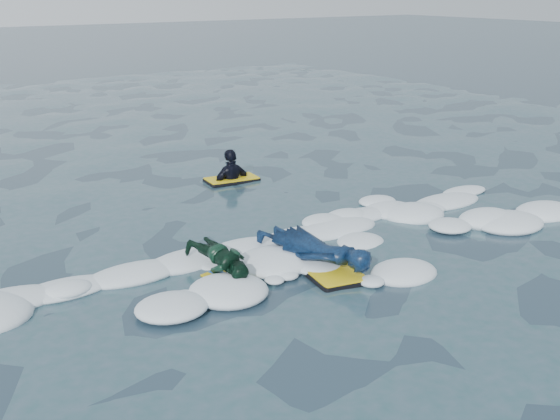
{
  "coord_description": "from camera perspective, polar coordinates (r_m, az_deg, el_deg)",
  "views": [
    {
      "loc": [
        -4.32,
        -6.37,
        3.53
      ],
      "look_at": [
        1.08,
        1.6,
        0.44
      ],
      "focal_mm": 45.0,
      "sensor_mm": 36.0,
      "label": 1
    }
  ],
  "objects": [
    {
      "name": "foam_band",
      "position": [
        9.27,
        -3.57,
        -4.61
      ],
      "size": [
        12.0,
        3.1,
        0.3
      ],
      "primitive_type": null,
      "color": "white",
      "rests_on": "ground"
    },
    {
      "name": "prone_child_unit",
      "position": [
        8.85,
        -4.61,
        -4.18
      ],
      "size": [
        0.58,
        1.18,
        0.44
      ],
      "rotation": [
        0.0,
        0.0,
        1.8
      ],
      "color": "black",
      "rests_on": "ground"
    },
    {
      "name": "waiting_rider_unit",
      "position": [
        13.28,
        -3.94,
        1.89
      ],
      "size": [
        1.03,
        0.64,
        1.47
      ],
      "rotation": [
        0.0,
        0.0,
        -0.11
      ],
      "color": "black",
      "rests_on": "ground"
    },
    {
      "name": "ground",
      "position": [
        8.47,
        0.03,
        -6.82
      ],
      "size": [
        120.0,
        120.0,
        0.0
      ],
      "primitive_type": "plane",
      "color": "#173038",
      "rests_on": "ground"
    },
    {
      "name": "prone_woman_unit",
      "position": [
        9.15,
        3.03,
        -3.34
      ],
      "size": [
        1.0,
        1.84,
        0.45
      ],
      "rotation": [
        0.0,
        0.0,
        1.39
      ],
      "color": "black",
      "rests_on": "ground"
    }
  ]
}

